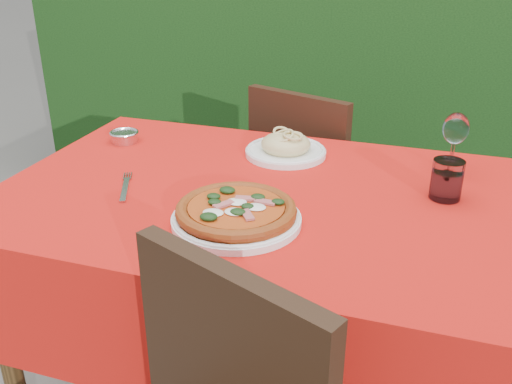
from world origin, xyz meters
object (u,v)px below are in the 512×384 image
(water_glass, at_px, (446,182))
(steel_ramekin, at_px, (125,137))
(pasta_plate, at_px, (286,147))
(wine_glass, at_px, (455,131))
(pizza_plate, at_px, (236,213))
(fork, at_px, (125,190))
(chair_far, at_px, (310,187))

(water_glass, relative_size, steel_ramekin, 1.21)
(pasta_plate, relative_size, wine_glass, 1.40)
(pasta_plate, bearing_deg, steel_ramekin, -174.71)
(pizza_plate, bearing_deg, fork, 166.98)
(pizza_plate, relative_size, fork, 1.66)
(pizza_plate, xyz_separation_m, pasta_plate, (-0.01, 0.43, -0.00))
(wine_glass, relative_size, steel_ramekin, 2.05)
(water_glass, bearing_deg, fork, -165.00)
(wine_glass, bearing_deg, steel_ramekin, -176.25)
(pasta_plate, height_order, water_glass, water_glass)
(water_glass, xyz_separation_m, wine_glass, (0.01, 0.17, 0.07))
(pasta_plate, xyz_separation_m, steel_ramekin, (-0.49, -0.05, -0.01))
(wine_glass, distance_m, fork, 0.85)
(pasta_plate, relative_size, steel_ramekin, 2.88)
(chair_far, height_order, water_glass, chair_far)
(water_glass, bearing_deg, wine_glass, 87.12)
(water_glass, xyz_separation_m, fork, (-0.75, -0.20, -0.04))
(water_glass, bearing_deg, chair_far, 129.94)
(chair_far, relative_size, water_glass, 8.78)
(pasta_plate, distance_m, wine_glass, 0.46)
(water_glass, distance_m, fork, 0.78)
(steel_ramekin, bearing_deg, chair_far, 40.85)
(chair_far, xyz_separation_m, steel_ramekin, (-0.49, -0.42, 0.28))
(pasta_plate, bearing_deg, water_glass, -19.74)
(chair_far, xyz_separation_m, water_glass, (0.45, -0.53, 0.30))
(water_glass, height_order, wine_glass, wine_glass)
(chair_far, bearing_deg, pasta_plate, 110.57)
(pasta_plate, xyz_separation_m, wine_glass, (0.45, 0.02, 0.09))
(pizza_plate, bearing_deg, pasta_plate, 91.04)
(fork, height_order, steel_ramekin, steel_ramekin)
(water_glass, xyz_separation_m, steel_ramekin, (-0.93, 0.11, -0.03))
(chair_far, bearing_deg, fork, 86.89)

